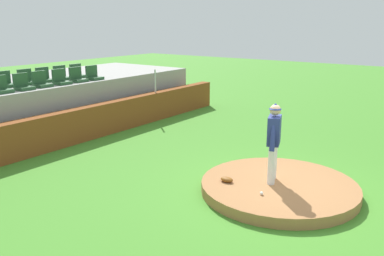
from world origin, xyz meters
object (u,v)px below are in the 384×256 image
at_px(pitcher, 274,137).
at_px(stadium_chair_0, 1,87).
at_px(stadium_chair_3, 61,80).
at_px(stadium_chair_2, 41,82).
at_px(fielding_glove, 227,180).
at_px(stadium_chair_10, 62,75).
at_px(stadium_chair_5, 94,75).
at_px(stadium_chair_8, 27,80).
at_px(stadium_chair_1, 23,85).
at_px(stadium_chair_11, 78,73).
at_px(stadium_chair_7, 5,82).
at_px(stadium_chair_9, 44,77).
at_px(baseball, 262,193).
at_px(stadium_chair_4, 77,77).

height_order(pitcher, stadium_chair_0, stadium_chair_0).
bearing_deg(stadium_chair_3, stadium_chair_2, -2.93).
height_order(stadium_chair_0, stadium_chair_2, same).
relative_size(pitcher, stadium_chair_2, 3.59).
height_order(fielding_glove, stadium_chair_10, stadium_chair_10).
height_order(stadium_chair_5, stadium_chair_8, same).
relative_size(stadium_chair_1, stadium_chair_5, 1.00).
distance_m(pitcher, stadium_chair_8, 8.76).
bearing_deg(stadium_chair_5, stadium_chair_1, 0.00).
relative_size(stadium_chair_0, stadium_chair_11, 1.00).
height_order(stadium_chair_7, stadium_chair_10, same).
height_order(pitcher, fielding_glove, pitcher).
bearing_deg(stadium_chair_9, stadium_chair_10, -179.99).
relative_size(stadium_chair_3, stadium_chair_8, 1.00).
bearing_deg(stadium_chair_11, stadium_chair_8, 0.33).
height_order(stadium_chair_3, stadium_chair_9, same).
height_order(stadium_chair_8, stadium_chair_10, same).
relative_size(pitcher, stadium_chair_11, 3.59).
distance_m(baseball, stadium_chair_9, 9.11).
bearing_deg(stadium_chair_2, stadium_chair_0, 0.97).
xyz_separation_m(stadium_chair_3, stadium_chair_8, (-0.68, 0.90, 0.00)).
bearing_deg(stadium_chair_3, stadium_chair_8, -53.15).
height_order(pitcher, stadium_chair_3, stadium_chair_3).
distance_m(baseball, stadium_chair_5, 8.54).
height_order(fielding_glove, stadium_chair_3, stadium_chair_3).
distance_m(stadium_chair_1, stadium_chair_5, 2.79).
distance_m(stadium_chair_2, stadium_chair_9, 1.13).
height_order(stadium_chair_2, stadium_chair_8, same).
distance_m(stadium_chair_3, stadium_chair_7, 1.69).
relative_size(stadium_chair_0, stadium_chair_5, 1.00).
bearing_deg(pitcher, stadium_chair_9, 68.43).
xyz_separation_m(stadium_chair_2, stadium_chair_9, (0.72, 0.87, 0.00)).
bearing_deg(stadium_chair_11, stadium_chair_2, 22.23).
distance_m(stadium_chair_1, stadium_chair_8, 1.16).
bearing_deg(pitcher, stadium_chair_7, 77.64).
bearing_deg(stadium_chair_4, fielding_glove, 76.58).
distance_m(fielding_glove, stadium_chair_9, 8.15).
height_order(stadium_chair_5, stadium_chair_10, same).
relative_size(stadium_chair_3, stadium_chair_10, 1.00).
relative_size(baseball, stadium_chair_4, 0.15).
height_order(stadium_chair_1, stadium_chair_3, same).
bearing_deg(stadium_chair_0, stadium_chair_11, -165.58).
xyz_separation_m(fielding_glove, stadium_chair_9, (0.98, 7.94, 1.58)).
relative_size(stadium_chair_1, stadium_chair_2, 1.00).
xyz_separation_m(stadium_chair_8, stadium_chair_10, (1.38, -0.00, 0.00)).
distance_m(stadium_chair_3, stadium_chair_9, 0.90).
xyz_separation_m(stadium_chair_1, stadium_chair_4, (2.09, 0.03, 0.00)).
relative_size(stadium_chair_9, stadium_chair_11, 1.00).
bearing_deg(stadium_chair_1, stadium_chair_7, -88.45).
distance_m(fielding_glove, stadium_chair_10, 8.27).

